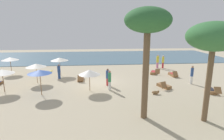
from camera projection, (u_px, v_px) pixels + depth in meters
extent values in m
plane|color=#BCAD8E|center=(99.00, 82.00, 20.01)|extent=(60.00, 60.00, 0.00)
cube|color=#476B7F|center=(97.00, 57.00, 36.49)|extent=(48.00, 16.00, 0.06)
cylinder|color=brown|center=(11.00, 66.00, 23.34)|extent=(0.06, 0.06, 2.05)
cone|color=white|center=(10.00, 59.00, 23.14)|extent=(2.03, 2.03, 0.37)
cylinder|color=olive|center=(37.00, 73.00, 19.61)|extent=(0.05, 0.05, 1.99)
cone|color=silver|center=(36.00, 65.00, 19.41)|extent=(2.09, 2.09, 0.35)
cylinder|color=brown|center=(90.00, 81.00, 17.10)|extent=(0.06, 0.06, 1.95)
cone|color=white|center=(89.00, 72.00, 16.92)|extent=(1.99, 1.99, 0.45)
cylinder|color=brown|center=(3.00, 81.00, 16.84)|extent=(0.06, 0.06, 2.03)
cone|color=white|center=(2.00, 72.00, 16.64)|extent=(2.07, 2.07, 0.38)
cylinder|color=brown|center=(60.00, 67.00, 22.69)|extent=(0.04, 0.04, 2.11)
cone|color=silver|center=(60.00, 59.00, 22.48)|extent=(2.08, 2.08, 0.36)
cylinder|color=olive|center=(41.00, 83.00, 16.02)|extent=(0.06, 0.06, 2.19)
cone|color=#3359B2|center=(40.00, 72.00, 15.80)|extent=(2.01, 2.01, 0.32)
cube|color=olive|center=(81.00, 79.00, 20.73)|extent=(0.60, 1.50, 0.28)
cube|color=olive|center=(80.00, 78.00, 19.98)|extent=(0.57, 0.41, 0.58)
cube|color=#26262D|center=(81.00, 77.00, 20.69)|extent=(0.51, 1.05, 0.03)
cube|color=olive|center=(153.00, 73.00, 23.59)|extent=(1.19, 1.61, 0.28)
cube|color=olive|center=(157.00, 71.00, 22.94)|extent=(0.71, 0.66, 0.56)
cube|color=#BF3338|center=(153.00, 71.00, 23.55)|extent=(0.91, 1.17, 0.03)
cube|color=olive|center=(164.00, 86.00, 18.26)|extent=(1.13, 1.62, 0.28)
cube|color=olive|center=(164.00, 85.00, 17.54)|extent=(0.66, 0.55, 0.61)
cube|color=olive|center=(173.00, 75.00, 22.49)|extent=(0.69, 1.53, 0.28)
cube|color=olive|center=(175.00, 74.00, 21.75)|extent=(0.59, 0.47, 0.57)
cube|color=#BF3338|center=(173.00, 73.00, 22.46)|extent=(0.57, 1.08, 0.03)
cube|color=olive|center=(211.00, 91.00, 16.89)|extent=(0.96, 1.60, 0.28)
cube|color=olive|center=(218.00, 90.00, 16.19)|extent=(0.68, 0.63, 0.51)
cube|color=#26262D|center=(211.00, 89.00, 16.86)|extent=(0.76, 1.15, 0.03)
cylinder|color=#2D4C8C|center=(59.00, 76.00, 21.29)|extent=(0.32, 0.32, 0.72)
cylinder|color=#2D4C8C|center=(59.00, 69.00, 21.12)|extent=(0.38, 0.38, 0.75)
sphere|color=brown|center=(59.00, 65.00, 21.02)|extent=(0.20, 0.20, 0.20)
cylinder|color=white|center=(191.00, 80.00, 19.28)|extent=(0.35, 0.35, 0.83)
cylinder|color=#2D4C8C|center=(192.00, 72.00, 19.09)|extent=(0.41, 0.41, 0.86)
sphere|color=#A37556|center=(193.00, 67.00, 18.97)|extent=(0.23, 0.23, 0.23)
cylinder|color=#BF3338|center=(163.00, 65.00, 26.65)|extent=(0.31, 0.31, 0.79)
cylinder|color=yellow|center=(163.00, 60.00, 26.47)|extent=(0.36, 0.36, 0.82)
sphere|color=beige|center=(163.00, 56.00, 26.35)|extent=(0.22, 0.22, 0.22)
cylinder|color=white|center=(110.00, 86.00, 17.43)|extent=(0.36, 0.36, 0.81)
cylinder|color=#338C59|center=(110.00, 77.00, 17.24)|extent=(0.42, 0.42, 0.85)
sphere|color=#A37556|center=(110.00, 72.00, 17.12)|extent=(0.23, 0.23, 0.23)
cylinder|color=#BF3338|center=(108.00, 82.00, 18.77)|extent=(0.41, 0.41, 0.75)
cylinder|color=#2D4C8C|center=(108.00, 74.00, 18.60)|extent=(0.48, 0.48, 0.79)
sphere|color=brown|center=(108.00, 70.00, 18.49)|extent=(0.21, 0.21, 0.21)
cylinder|color=#D17299|center=(157.00, 65.00, 26.68)|extent=(0.42, 0.42, 0.83)
cylinder|color=yellow|center=(158.00, 59.00, 26.48)|extent=(0.49, 0.49, 0.87)
sphere|color=tan|center=(158.00, 56.00, 26.36)|extent=(0.24, 0.24, 0.24)
cylinder|color=brown|center=(145.00, 75.00, 11.59)|extent=(0.40, 0.40, 5.70)
ellipsoid|color=#2D6633|center=(148.00, 20.00, 10.83)|extent=(2.77, 2.77, 1.53)
cylinder|color=brown|center=(208.00, 85.00, 11.30)|extent=(0.33, 0.33, 4.72)
ellipsoid|color=#38753D|center=(214.00, 36.00, 10.64)|extent=(3.13, 3.13, 1.72)
cube|color=olive|center=(155.00, 94.00, 16.40)|extent=(0.41, 0.27, 0.04)
ellipsoid|color=olive|center=(155.00, 92.00, 16.37)|extent=(0.68, 0.40, 0.28)
sphere|color=olive|center=(158.00, 91.00, 16.44)|extent=(0.20, 0.20, 0.20)
ellipsoid|color=gold|center=(50.00, 72.00, 24.40)|extent=(0.65, 2.22, 0.07)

